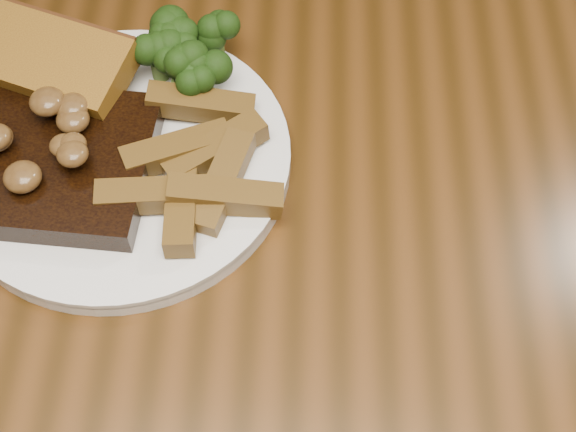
{
  "coord_description": "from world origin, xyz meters",
  "views": [
    {
      "loc": [
        0.02,
        -0.29,
        1.25
      ],
      "look_at": [
        0.01,
        0.01,
        0.78
      ],
      "focal_mm": 50.0,
      "sensor_mm": 36.0,
      "label": 1
    }
  ],
  "objects_px": {
    "steak": "(36,162)",
    "dining_table": "(276,312)",
    "plate": "(122,160)",
    "potato_wedges": "(197,161)",
    "garlic_bread": "(60,80)"
  },
  "relations": [
    {
      "from": "garlic_bread",
      "to": "potato_wedges",
      "type": "relative_size",
      "value": 1.11
    },
    {
      "from": "plate",
      "to": "potato_wedges",
      "type": "xyz_separation_m",
      "value": [
        0.06,
        -0.01,
        0.02
      ]
    },
    {
      "from": "dining_table",
      "to": "garlic_bread",
      "type": "relative_size",
      "value": 13.58
    },
    {
      "from": "steak",
      "to": "dining_table",
      "type": "bearing_deg",
      "value": -14.4
    },
    {
      "from": "dining_table",
      "to": "steak",
      "type": "relative_size",
      "value": 9.49
    },
    {
      "from": "steak",
      "to": "potato_wedges",
      "type": "relative_size",
      "value": 1.58
    },
    {
      "from": "dining_table",
      "to": "garlic_bread",
      "type": "bearing_deg",
      "value": 141.46
    },
    {
      "from": "dining_table",
      "to": "steak",
      "type": "bearing_deg",
      "value": 161.4
    },
    {
      "from": "dining_table",
      "to": "potato_wedges",
      "type": "bearing_deg",
      "value": 132.39
    },
    {
      "from": "dining_table",
      "to": "potato_wedges",
      "type": "relative_size",
      "value": 15.01
    },
    {
      "from": "dining_table",
      "to": "steak",
      "type": "xyz_separation_m",
      "value": [
        -0.18,
        0.06,
        0.12
      ]
    },
    {
      "from": "plate",
      "to": "steak",
      "type": "relative_size",
      "value": 1.53
    },
    {
      "from": "dining_table",
      "to": "steak",
      "type": "height_order",
      "value": "steak"
    },
    {
      "from": "dining_table",
      "to": "plate",
      "type": "relative_size",
      "value": 6.2
    },
    {
      "from": "steak",
      "to": "plate",
      "type": "bearing_deg",
      "value": 20.61
    }
  ]
}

